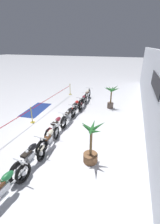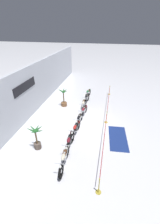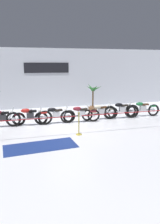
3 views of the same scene
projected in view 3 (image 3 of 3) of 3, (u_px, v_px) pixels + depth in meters
ground_plane at (69, 126)px, 11.37m from camera, size 120.00×120.00×0.00m
back_wall at (53, 78)px, 15.72m from camera, size 28.00×0.29×4.20m
motorcycle_maroon_1 at (1, 118)px, 10.99m from camera, size 2.37×0.62×0.93m
motorcycle_red_2 at (29, 117)px, 11.26m from camera, size 2.37×0.62×0.96m
motorcycle_black_3 at (55, 115)px, 11.65m from camera, size 2.21×0.62×0.93m
motorcycle_maroon_4 at (80, 114)px, 11.90m from camera, size 2.20×0.62×0.93m
motorcycle_cream_5 at (100, 112)px, 12.49m from camera, size 2.28×0.62×0.91m
motorcycle_black_6 at (121, 110)px, 12.73m from camera, size 2.21×0.62×0.97m
motorcycle_green_7 at (142, 109)px, 13.20m from camera, size 2.23×0.62×0.94m
potted_palm_left_of_row at (93, 101)px, 14.39m from camera, size 1.14×0.99×1.90m
stanchion_far_left at (44, 121)px, 9.35m from camera, size 12.17×0.28×1.05m
stanchion_mid_left at (79, 127)px, 9.85m from camera, size 0.28×0.28×1.05m
floor_banner at (41, 146)px, 8.54m from camera, size 2.90×1.48×0.01m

